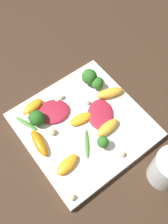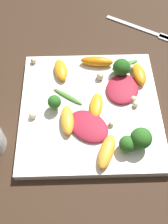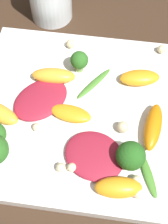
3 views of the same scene
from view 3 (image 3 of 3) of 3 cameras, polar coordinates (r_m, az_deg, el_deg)
ground_plane at (r=0.49m, az=-2.06°, el=-0.56°), size 2.40×2.40×0.00m
plate at (r=0.48m, az=-2.10°, el=0.05°), size 0.30×0.30×0.02m
radicchio_leaf_0 at (r=0.43m, az=1.90°, el=-7.96°), size 0.10×0.10×0.01m
radicchio_leaf_1 at (r=0.47m, az=-7.94°, el=2.32°), size 0.11×0.11×0.01m
orange_segment_0 at (r=0.50m, az=10.13°, el=6.19°), size 0.07×0.04×0.02m
orange_segment_1 at (r=0.49m, az=-5.57°, el=6.61°), size 0.07×0.03×0.02m
orange_segment_2 at (r=0.41m, az=6.30°, el=-13.55°), size 0.06×0.04×0.02m
orange_segment_4 at (r=0.46m, az=-2.83°, el=-0.23°), size 0.06×0.04×0.01m
orange_segment_5 at (r=0.45m, az=12.51°, el=-2.64°), size 0.03×0.08×0.02m
broccoli_floret_1 at (r=0.42m, az=8.52°, el=-7.94°), size 0.04×0.04×0.04m
broccoli_floret_2 at (r=0.49m, az=-0.69°, el=9.34°), size 0.03×0.03×0.04m
arugula_sprig_0 at (r=0.49m, az=1.85°, el=5.23°), size 0.05×0.07×0.01m
arugula_sprig_1 at (r=0.43m, az=11.56°, el=-10.98°), size 0.03×0.07×0.01m
macadamia_nut_0 at (r=0.42m, az=9.82°, el=-14.40°), size 0.01×0.01×0.01m
macadamia_nut_1 at (r=0.42m, az=-4.85°, el=-10.04°), size 0.01×0.01×0.01m
macadamia_nut_2 at (r=0.54m, az=-2.45°, el=12.39°), size 0.02×0.02×0.02m
macadamia_nut_3 at (r=0.42m, az=-2.22°, el=-10.10°), size 0.01×0.01×0.01m
macadamia_nut_4 at (r=0.45m, az=7.09°, el=-2.75°), size 0.02×0.02×0.02m
macadamia_nut_5 at (r=0.45m, az=-8.64°, el=-2.75°), size 0.01×0.01×0.01m
macadamia_nut_6 at (r=0.42m, az=9.61°, el=-12.30°), size 0.01×0.01×0.01m
macadamia_nut_7 at (r=0.54m, az=13.99°, el=11.07°), size 0.01×0.01×0.01m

